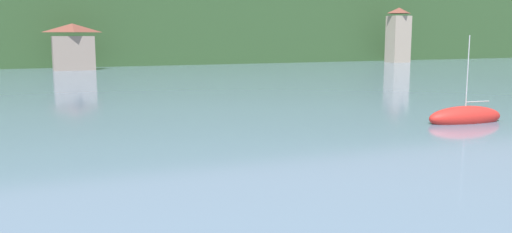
# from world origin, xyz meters

# --- Properties ---
(wooded_hillside) EXTENTS (352.00, 76.35, 38.51)m
(wooded_hillside) POSITION_xyz_m (-8.88, 169.22, 7.79)
(wooded_hillside) COLOR #2D4C28
(wooded_hillside) RESTS_ON ground_plane
(shore_building_central) EXTENTS (6.08, 3.84, 6.77)m
(shore_building_central) POSITION_xyz_m (0.00, 119.56, 3.28)
(shore_building_central) COLOR gray
(shore_building_central) RESTS_ON ground_plane
(shore_building_eastcentral) EXTENTS (3.87, 3.16, 10.11)m
(shore_building_eastcentral) POSITION_xyz_m (57.85, 119.23, 4.93)
(shore_building_eastcentral) COLOR gray
(shore_building_eastcentral) RESTS_ON ground_plane
(sailboat_mid_2) EXTENTS (5.03, 1.94, 5.48)m
(sailboat_mid_2) POSITION_xyz_m (16.85, 59.50, 0.31)
(sailboat_mid_2) COLOR red
(sailboat_mid_2) RESTS_ON ground_plane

